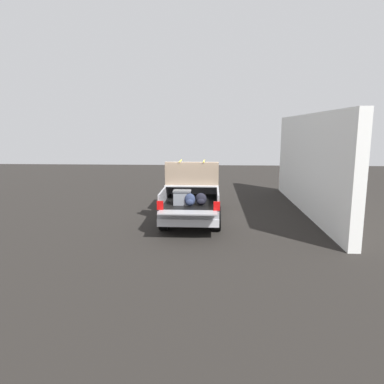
# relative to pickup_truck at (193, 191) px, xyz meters

# --- Properties ---
(ground_plane) EXTENTS (40.00, 40.00, 0.00)m
(ground_plane) POSITION_rel_pickup_truck_xyz_m (-0.39, -0.00, -0.98)
(ground_plane) COLOR black
(pickup_truck) EXTENTS (6.05, 2.06, 2.23)m
(pickup_truck) POSITION_rel_pickup_truck_xyz_m (0.00, 0.00, 0.00)
(pickup_truck) COLOR gray
(pickup_truck) RESTS_ON ground_plane
(building_facade) EXTENTS (10.26, 0.36, 3.96)m
(building_facade) POSITION_rel_pickup_truck_xyz_m (0.93, -4.65, 1.00)
(building_facade) COLOR white
(building_facade) RESTS_ON ground_plane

